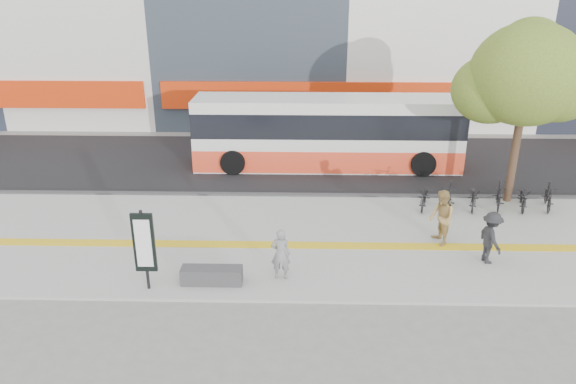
{
  "coord_description": "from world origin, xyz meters",
  "views": [
    {
      "loc": [
        -0.31,
        -13.31,
        7.5
      ],
      "look_at": [
        -0.68,
        2.0,
        1.41
      ],
      "focal_mm": 33.25,
      "sensor_mm": 36.0,
      "label": 1
    }
  ],
  "objects_px": {
    "pedestrian_dark": "(491,238)",
    "bus": "(327,134)",
    "street_tree": "(525,77)",
    "seated_woman": "(281,254)",
    "pedestrian_tan": "(441,218)",
    "signboard": "(144,244)",
    "bench": "(212,275)"
  },
  "relations": [
    {
      "from": "bench",
      "to": "pedestrian_dark",
      "type": "height_order",
      "value": "pedestrian_dark"
    },
    {
      "from": "bench",
      "to": "street_tree",
      "type": "height_order",
      "value": "street_tree"
    },
    {
      "from": "signboard",
      "to": "seated_woman",
      "type": "relative_size",
      "value": 1.53
    },
    {
      "from": "pedestrian_dark",
      "to": "seated_woman",
      "type": "bearing_deg",
      "value": 89.26
    },
    {
      "from": "signboard",
      "to": "pedestrian_tan",
      "type": "relative_size",
      "value": 1.3
    },
    {
      "from": "street_tree",
      "to": "seated_woman",
      "type": "bearing_deg",
      "value": -144.39
    },
    {
      "from": "seated_woman",
      "to": "street_tree",
      "type": "bearing_deg",
      "value": -141.8
    },
    {
      "from": "pedestrian_tan",
      "to": "bus",
      "type": "bearing_deg",
      "value": -166.71
    },
    {
      "from": "seated_woman",
      "to": "pedestrian_tan",
      "type": "height_order",
      "value": "pedestrian_tan"
    },
    {
      "from": "street_tree",
      "to": "pedestrian_dark",
      "type": "distance_m",
      "value": 6.34
    },
    {
      "from": "street_tree",
      "to": "bus",
      "type": "relative_size",
      "value": 0.57
    },
    {
      "from": "signboard",
      "to": "street_tree",
      "type": "height_order",
      "value": "street_tree"
    },
    {
      "from": "seated_woman",
      "to": "pedestrian_tan",
      "type": "relative_size",
      "value": 0.85
    },
    {
      "from": "signboard",
      "to": "pedestrian_dark",
      "type": "xyz_separation_m",
      "value": [
        9.22,
        1.63,
        -0.53
      ]
    },
    {
      "from": "bus",
      "to": "pedestrian_tan",
      "type": "bearing_deg",
      "value": -66.85
    },
    {
      "from": "street_tree",
      "to": "pedestrian_tan",
      "type": "relative_size",
      "value": 3.73
    },
    {
      "from": "pedestrian_tan",
      "to": "pedestrian_dark",
      "type": "relative_size",
      "value": 1.12
    },
    {
      "from": "bench",
      "to": "pedestrian_dark",
      "type": "relative_size",
      "value": 1.06
    },
    {
      "from": "bench",
      "to": "seated_woman",
      "type": "height_order",
      "value": "seated_woman"
    },
    {
      "from": "signboard",
      "to": "seated_woman",
      "type": "xyz_separation_m",
      "value": [
        3.4,
        0.61,
        -0.57
      ]
    },
    {
      "from": "street_tree",
      "to": "bus",
      "type": "xyz_separation_m",
      "value": [
        -6.37,
        3.68,
        -3.06
      ]
    },
    {
      "from": "signboard",
      "to": "pedestrian_dark",
      "type": "relative_size",
      "value": 1.45
    },
    {
      "from": "seated_woman",
      "to": "pedestrian_dark",
      "type": "bearing_deg",
      "value": -167.49
    },
    {
      "from": "bus",
      "to": "seated_woman",
      "type": "bearing_deg",
      "value": -99.73
    },
    {
      "from": "signboard",
      "to": "bus",
      "type": "xyz_separation_m",
      "value": [
        5.01,
        10.01,
        0.08
      ]
    },
    {
      "from": "pedestrian_dark",
      "to": "bus",
      "type": "bearing_deg",
      "value": 16.01
    },
    {
      "from": "signboard",
      "to": "pedestrian_dark",
      "type": "bearing_deg",
      "value": 10.02
    },
    {
      "from": "bench",
      "to": "signboard",
      "type": "xyz_separation_m",
      "value": [
        -1.6,
        -0.31,
        1.06
      ]
    },
    {
      "from": "seated_woman",
      "to": "bus",
      "type": "bearing_deg",
      "value": -97.14
    },
    {
      "from": "signboard",
      "to": "pedestrian_dark",
      "type": "height_order",
      "value": "signboard"
    },
    {
      "from": "seated_woman",
      "to": "signboard",
      "type": "bearing_deg",
      "value": 12.78
    },
    {
      "from": "street_tree",
      "to": "bus",
      "type": "bearing_deg",
      "value": 149.99
    }
  ]
}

